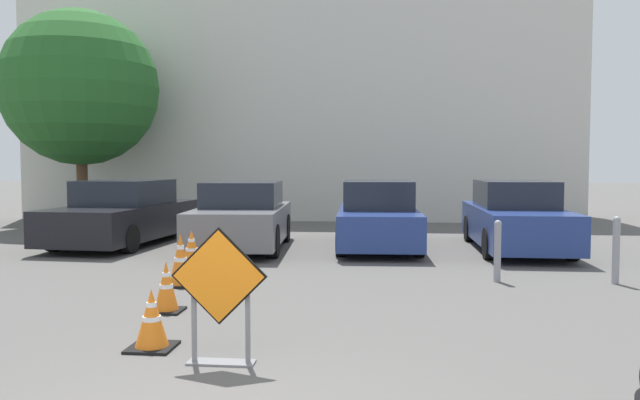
{
  "coord_description": "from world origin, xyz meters",
  "views": [
    {
      "loc": [
        1.17,
        -3.7,
        1.89
      ],
      "look_at": [
        -0.37,
        11.39,
        0.98
      ],
      "focal_mm": 35.0,
      "sensor_mm": 36.0,
      "label": 1
    }
  ],
  "objects_px": {
    "traffic_cone_third": "(181,260)",
    "traffic_cone_fifth": "(209,241)",
    "parked_car_second": "(242,218)",
    "parked_car_nearest": "(124,215)",
    "parked_car_third": "(378,217)",
    "traffic_cone_nearest": "(152,320)",
    "traffic_cone_second": "(166,287)",
    "parked_car_fourth": "(515,218)",
    "bollard_second": "(616,248)",
    "road_closed_sign": "(219,291)",
    "bollard_nearest": "(497,249)",
    "traffic_cone_fourth": "(192,250)"
  },
  "relations": [
    {
      "from": "bollard_nearest",
      "to": "road_closed_sign",
      "type": "bearing_deg",
      "value": -126.65
    },
    {
      "from": "parked_car_nearest",
      "to": "bollard_second",
      "type": "bearing_deg",
      "value": 161.79
    },
    {
      "from": "traffic_cone_second",
      "to": "parked_car_third",
      "type": "xyz_separation_m",
      "value": [
        2.61,
        6.29,
        0.36
      ]
    },
    {
      "from": "traffic_cone_fourth",
      "to": "parked_car_second",
      "type": "distance_m",
      "value": 2.73
    },
    {
      "from": "traffic_cone_fifth",
      "to": "traffic_cone_third",
      "type": "bearing_deg",
      "value": -81.53
    },
    {
      "from": "parked_car_second",
      "to": "road_closed_sign",
      "type": "bearing_deg",
      "value": 97.57
    },
    {
      "from": "traffic_cone_nearest",
      "to": "traffic_cone_third",
      "type": "xyz_separation_m",
      "value": [
        -0.76,
        3.18,
        0.1
      ]
    },
    {
      "from": "parked_car_third",
      "to": "bollard_nearest",
      "type": "distance_m",
      "value": 4.27
    },
    {
      "from": "traffic_cone_third",
      "to": "bollard_nearest",
      "type": "distance_m",
      "value": 4.97
    },
    {
      "from": "traffic_cone_second",
      "to": "parked_car_nearest",
      "type": "relative_size",
      "value": 0.14
    },
    {
      "from": "parked_car_nearest",
      "to": "parked_car_third",
      "type": "height_order",
      "value": "parked_car_third"
    },
    {
      "from": "traffic_cone_third",
      "to": "parked_car_third",
      "type": "bearing_deg",
      "value": 57.45
    },
    {
      "from": "parked_car_fourth",
      "to": "bollard_nearest",
      "type": "height_order",
      "value": "parked_car_fourth"
    },
    {
      "from": "traffic_cone_second",
      "to": "parked_car_second",
      "type": "xyz_separation_m",
      "value": [
        -0.35,
        5.81,
        0.37
      ]
    },
    {
      "from": "traffic_cone_third",
      "to": "traffic_cone_fifth",
      "type": "relative_size",
      "value": 1.33
    },
    {
      "from": "parked_car_fourth",
      "to": "bollard_second",
      "type": "relative_size",
      "value": 4.33
    },
    {
      "from": "traffic_cone_fifth",
      "to": "bollard_nearest",
      "type": "bearing_deg",
      "value": -23.68
    },
    {
      "from": "traffic_cone_third",
      "to": "parked_car_fourth",
      "type": "distance_m",
      "value": 7.52
    },
    {
      "from": "bollard_second",
      "to": "parked_car_third",
      "type": "bearing_deg",
      "value": 134.41
    },
    {
      "from": "traffic_cone_fourth",
      "to": "bollard_nearest",
      "type": "bearing_deg",
      "value": -6.91
    },
    {
      "from": "parked_car_third",
      "to": "parked_car_fourth",
      "type": "distance_m",
      "value": 2.96
    },
    {
      "from": "traffic_cone_second",
      "to": "parked_car_nearest",
      "type": "distance_m",
      "value": 7.22
    },
    {
      "from": "traffic_cone_second",
      "to": "bollard_second",
      "type": "bearing_deg",
      "value": 21.38
    },
    {
      "from": "parked_car_fourth",
      "to": "traffic_cone_third",
      "type": "bearing_deg",
      "value": 37.92
    },
    {
      "from": "parked_car_fourth",
      "to": "bollard_second",
      "type": "bearing_deg",
      "value": 101.56
    },
    {
      "from": "traffic_cone_fifth",
      "to": "parked_car_third",
      "type": "relative_size",
      "value": 0.14
    },
    {
      "from": "parked_car_fourth",
      "to": "bollard_second",
      "type": "xyz_separation_m",
      "value": [
        0.77,
        -3.77,
        -0.13
      ]
    },
    {
      "from": "traffic_cone_nearest",
      "to": "parked_car_nearest",
      "type": "relative_size",
      "value": 0.13
    },
    {
      "from": "traffic_cone_nearest",
      "to": "parked_car_second",
      "type": "xyz_separation_m",
      "value": [
        -0.75,
        7.35,
        0.39
      ]
    },
    {
      "from": "traffic_cone_fourth",
      "to": "parked_car_fourth",
      "type": "height_order",
      "value": "parked_car_fourth"
    },
    {
      "from": "traffic_cone_nearest",
      "to": "bollard_second",
      "type": "xyz_separation_m",
      "value": [
        5.94,
        4.02,
        0.26
      ]
    },
    {
      "from": "traffic_cone_fifth",
      "to": "parked_car_second",
      "type": "height_order",
      "value": "parked_car_second"
    },
    {
      "from": "traffic_cone_nearest",
      "to": "traffic_cone_fifth",
      "type": "bearing_deg",
      "value": 100.93
    },
    {
      "from": "road_closed_sign",
      "to": "bollard_second",
      "type": "height_order",
      "value": "road_closed_sign"
    },
    {
      "from": "bollard_second",
      "to": "traffic_cone_third",
      "type": "bearing_deg",
      "value": -172.82
    },
    {
      "from": "traffic_cone_third",
      "to": "traffic_cone_fifth",
      "type": "height_order",
      "value": "traffic_cone_third"
    },
    {
      "from": "traffic_cone_third",
      "to": "parked_car_fourth",
      "type": "height_order",
      "value": "parked_car_fourth"
    },
    {
      "from": "parked_car_fourth",
      "to": "bollard_nearest",
      "type": "distance_m",
      "value": 3.91
    },
    {
      "from": "traffic_cone_fifth",
      "to": "parked_car_second",
      "type": "distance_m",
      "value": 1.15
    },
    {
      "from": "parked_car_nearest",
      "to": "parked_car_second",
      "type": "xyz_separation_m",
      "value": [
        2.96,
        -0.6,
        0.0
      ]
    },
    {
      "from": "traffic_cone_fourth",
      "to": "bollard_second",
      "type": "height_order",
      "value": "bollard_second"
    },
    {
      "from": "traffic_cone_nearest",
      "to": "traffic_cone_second",
      "type": "distance_m",
      "value": 1.59
    },
    {
      "from": "traffic_cone_fifth",
      "to": "parked_car_nearest",
      "type": "distance_m",
      "value": 2.96
    },
    {
      "from": "parked_car_third",
      "to": "bollard_second",
      "type": "distance_m",
      "value": 5.33
    },
    {
      "from": "traffic_cone_third",
      "to": "parked_car_second",
      "type": "xyz_separation_m",
      "value": [
        0.01,
        4.17,
        0.29
      ]
    },
    {
      "from": "traffic_cone_fifth",
      "to": "parked_car_fourth",
      "type": "distance_m",
      "value": 6.58
    },
    {
      "from": "parked_car_fourth",
      "to": "bollard_nearest",
      "type": "relative_size",
      "value": 4.67
    },
    {
      "from": "road_closed_sign",
      "to": "bollard_nearest",
      "type": "relative_size",
      "value": 1.31
    },
    {
      "from": "traffic_cone_third",
      "to": "parked_car_nearest",
      "type": "xyz_separation_m",
      "value": [
        -2.95,
        4.77,
        0.28
      ]
    },
    {
      "from": "traffic_cone_fourth",
      "to": "traffic_cone_fifth",
      "type": "distance_m",
      "value": 1.74
    }
  ]
}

